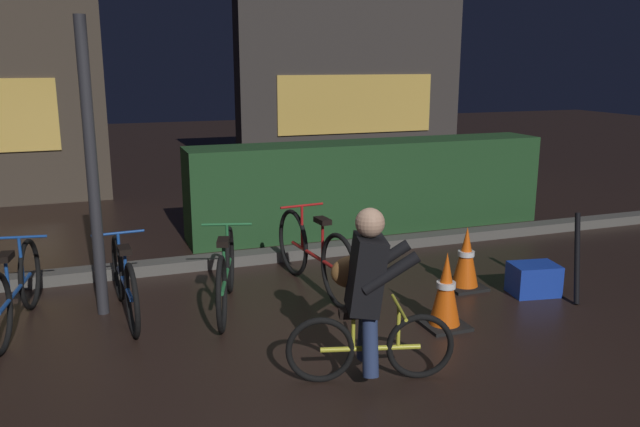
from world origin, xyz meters
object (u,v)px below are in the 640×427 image
at_px(street_post, 92,171).
at_px(blue_crate, 534,279).
at_px(parked_bike_center_left, 125,281).
at_px(parked_bike_left_mid, 15,291).
at_px(traffic_cone_near, 446,291).
at_px(cyclist, 367,295).
at_px(traffic_cone_far, 466,259).
at_px(parked_bike_right_mid, 314,254).
at_px(closed_umbrella, 577,258).
at_px(parked_bike_center_right, 226,274).

bearing_deg(street_post, blue_crate, -12.93).
height_order(street_post, parked_bike_center_left, street_post).
xyz_separation_m(parked_bike_left_mid, parked_bike_center_left, (0.87, -0.03, -0.01)).
relative_size(street_post, blue_crate, 5.82).
distance_m(traffic_cone_near, cyclist, 1.21).
xyz_separation_m(traffic_cone_near, blue_crate, (1.21, 0.40, -0.17)).
height_order(traffic_cone_far, blue_crate, traffic_cone_far).
relative_size(street_post, parked_bike_center_left, 1.67).
distance_m(parked_bike_right_mid, closed_umbrella, 2.47).
distance_m(parked_bike_center_left, closed_umbrella, 4.12).
bearing_deg(cyclist, parked_bike_left_mid, 158.06).
bearing_deg(traffic_cone_near, cyclist, -148.36).
bearing_deg(parked_bike_right_mid, traffic_cone_far, -113.83).
bearing_deg(traffic_cone_near, blue_crate, 18.27).
bearing_deg(cyclist, parked_bike_right_mid, 96.87).
bearing_deg(traffic_cone_far, cyclist, -140.50).
bearing_deg(traffic_cone_near, traffic_cone_far, 48.45).
bearing_deg(parked_bike_left_mid, closed_umbrella, -92.63).
xyz_separation_m(blue_crate, cyclist, (-2.21, -1.02, 0.48)).
distance_m(parked_bike_center_right, closed_umbrella, 3.25).
bearing_deg(traffic_cone_far, street_post, 171.15).
height_order(street_post, cyclist, street_post).
bearing_deg(cyclist, traffic_cone_near, 46.61).
xyz_separation_m(traffic_cone_far, cyclist, (-1.68, -1.39, 0.33)).
bearing_deg(parked_bike_left_mid, parked_bike_right_mid, -79.65).
relative_size(parked_bike_center_right, cyclist, 1.25).
bearing_deg(blue_crate, cyclist, -155.33).
relative_size(parked_bike_center_left, cyclist, 1.23).
height_order(parked_bike_center_right, cyclist, cyclist).
xyz_separation_m(traffic_cone_far, blue_crate, (0.53, -0.37, -0.15)).
relative_size(parked_bike_left_mid, parked_bike_center_left, 1.03).
xyz_separation_m(parked_bike_left_mid, parked_bike_right_mid, (2.65, 0.05, 0.03)).
bearing_deg(blue_crate, parked_bike_right_mid, 156.96).
distance_m(parked_bike_left_mid, parked_bike_right_mid, 2.65).
height_order(parked_bike_center_right, blue_crate, parked_bike_center_right).
bearing_deg(blue_crate, parked_bike_center_right, 167.85).
bearing_deg(traffic_cone_far, parked_bike_center_left, 173.26).
height_order(parked_bike_right_mid, cyclist, cyclist).
bearing_deg(street_post, traffic_cone_near, -25.63).
relative_size(parked_bike_right_mid, traffic_cone_far, 2.78).
height_order(street_post, parked_bike_left_mid, street_post).
height_order(traffic_cone_far, cyclist, cyclist).
height_order(parked_bike_center_right, closed_umbrella, closed_umbrella).
height_order(traffic_cone_near, traffic_cone_far, traffic_cone_near).
height_order(parked_bike_center_left, closed_umbrella, closed_umbrella).
bearing_deg(traffic_cone_far, parked_bike_left_mid, 174.26).
relative_size(parked_bike_center_right, blue_crate, 3.53).
relative_size(street_post, parked_bike_right_mid, 1.47).
height_order(parked_bike_left_mid, blue_crate, parked_bike_left_mid).
relative_size(parked_bike_left_mid, parked_bike_right_mid, 0.91).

